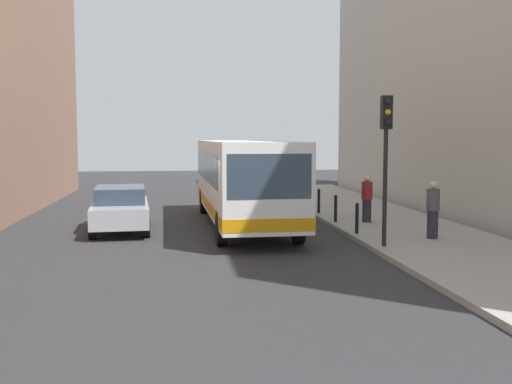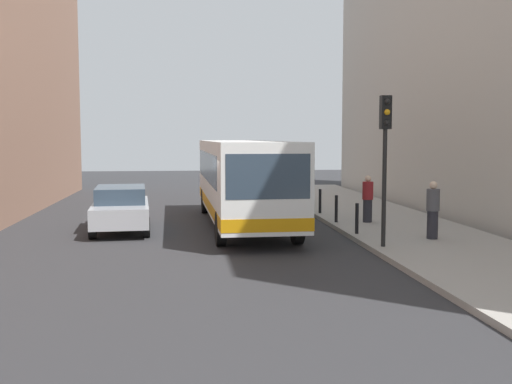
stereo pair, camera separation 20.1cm
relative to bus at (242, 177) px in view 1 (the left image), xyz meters
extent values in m
plane|color=#2D2D30|center=(-0.21, -3.81, -1.73)|extent=(80.00, 80.00, 0.00)
cube|color=#9E9991|center=(5.19, -3.81, -1.65)|extent=(4.40, 40.00, 0.15)
cube|color=white|center=(0.00, -0.11, 0.02)|extent=(2.77, 11.06, 2.50)
cube|color=orange|center=(0.00, -0.11, -0.93)|extent=(2.79, 11.08, 0.36)
cube|color=#2D3D4C|center=(0.14, -5.58, 0.37)|extent=(2.26, 0.12, 1.20)
cube|color=#2D3D4C|center=(-0.01, 0.39, 0.37)|extent=(2.75, 9.46, 1.00)
cylinder|color=black|center=(1.23, -3.98, -1.23)|extent=(0.30, 1.01, 1.00)
cylinder|color=black|center=(-1.03, -4.03, -1.23)|extent=(0.30, 1.01, 1.00)
cylinder|color=black|center=(1.04, 3.82, -1.23)|extent=(0.30, 1.01, 1.00)
cylinder|color=black|center=(-1.22, 3.77, -1.23)|extent=(0.30, 1.01, 1.00)
cube|color=#A5A8AD|center=(-4.18, -0.80, -1.09)|extent=(2.11, 4.52, 0.64)
cube|color=#2D3D4C|center=(-4.19, -0.65, -0.51)|extent=(1.77, 2.57, 0.52)
cylinder|color=black|center=(-3.26, -2.24, -1.41)|extent=(0.27, 0.65, 0.64)
cylinder|color=black|center=(-4.89, -2.36, -1.41)|extent=(0.27, 0.65, 0.64)
cylinder|color=black|center=(-3.47, 0.75, -1.41)|extent=(0.27, 0.65, 0.64)
cylinder|color=black|center=(-5.11, 0.64, -1.41)|extent=(0.27, 0.65, 0.64)
cylinder|color=black|center=(3.34, -5.46, 0.02)|extent=(0.12, 0.12, 3.20)
cube|color=black|center=(3.34, -5.46, 2.07)|extent=(0.28, 0.24, 0.90)
sphere|color=black|center=(3.34, -5.59, 2.35)|extent=(0.16, 0.16, 0.16)
sphere|color=orange|center=(3.34, -5.59, 2.07)|extent=(0.16, 0.16, 0.16)
sphere|color=black|center=(3.34, -5.59, 1.79)|extent=(0.16, 0.16, 0.16)
cylinder|color=black|center=(3.24, -3.21, -1.10)|extent=(0.11, 0.11, 0.95)
cylinder|color=black|center=(3.24, -0.61, -1.10)|extent=(0.11, 0.11, 0.95)
cylinder|color=black|center=(3.24, 2.00, -1.10)|extent=(0.11, 0.11, 0.95)
cylinder|color=black|center=(3.24, 4.60, -1.10)|extent=(0.11, 0.11, 0.95)
cylinder|color=#26262D|center=(5.18, -4.40, -1.16)|extent=(0.32, 0.32, 0.83)
cylinder|color=#4C4C51|center=(5.18, -4.40, -0.42)|extent=(0.38, 0.38, 0.64)
sphere|color=beige|center=(5.18, -4.40, 0.01)|extent=(0.23, 0.23, 0.23)
cylinder|color=#26262D|center=(4.33, -0.74, -1.17)|extent=(0.32, 0.32, 0.81)
cylinder|color=maroon|center=(4.33, -0.74, -0.46)|extent=(0.38, 0.38, 0.62)
sphere|color=beige|center=(4.33, -0.74, -0.04)|extent=(0.22, 0.22, 0.22)
camera|label=1|loc=(-2.24, -21.49, 1.41)|focal=42.97mm
camera|label=2|loc=(-2.04, -21.52, 1.41)|focal=42.97mm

